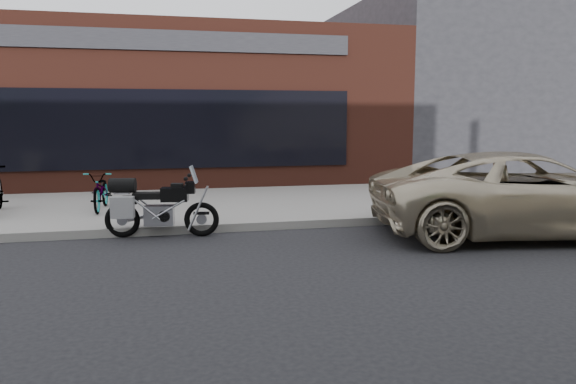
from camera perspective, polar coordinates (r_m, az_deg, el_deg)
name	(u,v)px	position (r m, az deg, el deg)	size (l,w,h in m)	color
ground	(351,301)	(6.36, 6.47, -10.97)	(120.00, 120.00, 0.00)	black
near_sidewalk	(250,201)	(12.98, -3.91, -0.96)	(44.00, 6.00, 0.15)	gray
storefront	(158,109)	(19.65, -13.12, 8.17)	(14.00, 10.07, 4.50)	#59281C
neighbour_building	(477,91)	(23.08, 18.64, 9.74)	(10.00, 10.00, 6.00)	#2A2A2F
motorcycle	(154,207)	(9.69, -13.46, -1.45)	(1.91, 0.65, 1.21)	black
minivan	(525,194)	(10.34, 22.98, -0.20)	(2.37, 5.15, 1.43)	#C3B598
bicycle_front	(101,191)	(11.87, -18.43, 0.13)	(0.52, 1.50, 0.79)	gray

